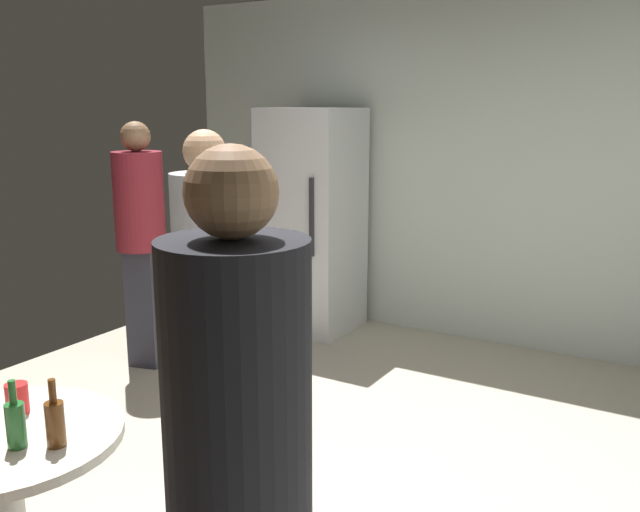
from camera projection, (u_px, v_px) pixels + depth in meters
name	position (u px, v px, depth m)	size (l,w,h in m)	color
ground_plane	(292.00, 499.00, 3.33)	(5.20, 5.20, 0.10)	#B2A893
wall_back	(481.00, 168.00, 5.23)	(5.32, 0.06, 2.70)	beige
refrigerator	(312.00, 221.00, 5.60)	(0.70, 0.68, 1.80)	silver
foreground_table	(5.00, 462.00, 2.34)	(0.80, 0.80, 0.73)	beige
beer_bottle_brown	(55.00, 422.00, 2.22)	(0.06, 0.06, 0.23)	#593314
beer_bottle_green	(16.00, 423.00, 2.21)	(0.06, 0.06, 0.23)	#26662D
plastic_cup_red	(17.00, 398.00, 2.47)	(0.08, 0.08, 0.11)	red
person_in_gray_shirt	(209.00, 279.00, 3.30)	(0.46, 0.46, 1.71)	#2D2D38
person_in_black_shirt	(239.00, 459.00, 1.58)	(0.45, 0.45, 1.74)	#2D2D38
person_in_maroon_shirt	(140.00, 226.00, 4.72)	(0.41, 0.41, 1.72)	#2D2D38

